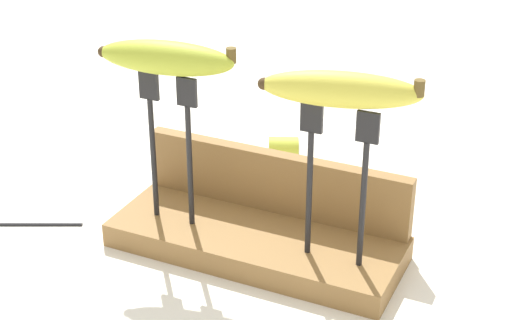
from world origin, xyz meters
name	(u,v)px	position (x,y,z in m)	size (l,w,h in m)	color
ground_plane	(256,252)	(0.00, 0.00, 0.00)	(3.00, 3.00, 0.00)	white
wooden_board	(256,242)	(0.00, 0.00, 0.02)	(0.37, 0.14, 0.03)	olive
board_backstop	(276,182)	(0.00, 0.06, 0.07)	(0.36, 0.02, 0.08)	olive
fork_stand_left	(170,136)	(-0.11, -0.02, 0.15)	(0.08, 0.01, 0.20)	black
fork_stand_right	(337,171)	(0.11, -0.02, 0.15)	(0.09, 0.01, 0.19)	black
banana_raised_left	(166,58)	(-0.11, -0.02, 0.25)	(0.17, 0.07, 0.04)	#B2C138
banana_raised_right	(341,89)	(0.11, -0.02, 0.25)	(0.18, 0.08, 0.04)	#DBD147
fork_fallen_near	(4,223)	(-0.34, -0.08, 0.00)	(0.16, 0.08, 0.01)	black
banana_chunk_near	(284,149)	(-0.07, 0.26, 0.02)	(0.06, 0.05, 0.04)	#B2C138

